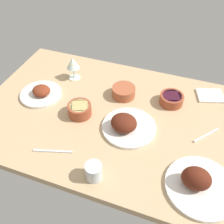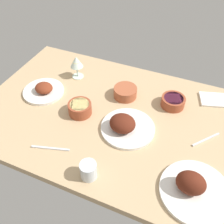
{
  "view_description": "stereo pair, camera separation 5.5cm",
  "coord_description": "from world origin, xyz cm",
  "px_view_note": "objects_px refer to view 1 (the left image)",
  "views": [
    {
      "loc": [
        30.46,
        -85.57,
        96.67
      ],
      "look_at": [
        0.0,
        0.0,
        6.0
      ],
      "focal_mm": 40.05,
      "sensor_mm": 36.0,
      "label": 1
    },
    {
      "loc": [
        35.58,
        -83.57,
        96.67
      ],
      "look_at": [
        0.0,
        0.0,
        6.0
      ],
      "focal_mm": 40.05,
      "sensor_mm": 36.0,
      "label": 2
    }
  ],
  "objects_px": {
    "plate_near_viewer": "(199,183)",
    "water_tumbler": "(94,171)",
    "bowl_potatoes": "(124,91)",
    "wine_glass": "(73,64)",
    "folded_napkin": "(210,96)",
    "spoon_loose": "(206,135)",
    "bowl_onions": "(171,99)",
    "fork_loose": "(53,151)",
    "plate_center_main": "(41,93)",
    "bowl_pasta": "(80,109)",
    "plate_far_side": "(126,125)"
  },
  "relations": [
    {
      "from": "plate_near_viewer",
      "to": "bowl_potatoes",
      "type": "height_order",
      "value": "plate_near_viewer"
    },
    {
      "from": "fork_loose",
      "to": "bowl_pasta",
      "type": "bearing_deg",
      "value": 70.22
    },
    {
      "from": "plate_near_viewer",
      "to": "bowl_pasta",
      "type": "bearing_deg",
      "value": 160.51
    },
    {
      "from": "plate_center_main",
      "to": "bowl_onions",
      "type": "xyz_separation_m",
      "value": [
        0.69,
        0.18,
        0.01
      ]
    },
    {
      "from": "spoon_loose",
      "to": "bowl_potatoes",
      "type": "bearing_deg",
      "value": 112.73
    },
    {
      "from": "bowl_potatoes",
      "to": "spoon_loose",
      "type": "height_order",
      "value": "bowl_potatoes"
    },
    {
      "from": "spoon_loose",
      "to": "plate_far_side",
      "type": "bearing_deg",
      "value": 143.65
    },
    {
      "from": "wine_glass",
      "to": "plate_near_viewer",
      "type": "bearing_deg",
      "value": -32.17
    },
    {
      "from": "plate_center_main",
      "to": "fork_loose",
      "type": "distance_m",
      "value": 0.41
    },
    {
      "from": "bowl_pasta",
      "to": "folded_napkin",
      "type": "height_order",
      "value": "bowl_pasta"
    },
    {
      "from": "water_tumbler",
      "to": "bowl_pasta",
      "type": "bearing_deg",
      "value": 123.67
    },
    {
      "from": "plate_near_viewer",
      "to": "bowl_potatoes",
      "type": "bearing_deg",
      "value": 136.03
    },
    {
      "from": "plate_center_main",
      "to": "spoon_loose",
      "type": "relative_size",
      "value": 1.43
    },
    {
      "from": "wine_glass",
      "to": "fork_loose",
      "type": "distance_m",
      "value": 0.56
    },
    {
      "from": "wine_glass",
      "to": "water_tumbler",
      "type": "distance_m",
      "value": 0.7
    },
    {
      "from": "plate_near_viewer",
      "to": "bowl_onions",
      "type": "bearing_deg",
      "value": 112.22
    },
    {
      "from": "bowl_pasta",
      "to": "fork_loose",
      "type": "height_order",
      "value": "bowl_pasta"
    },
    {
      "from": "fork_loose",
      "to": "wine_glass",
      "type": "bearing_deg",
      "value": 89.22
    },
    {
      "from": "folded_napkin",
      "to": "plate_near_viewer",
      "type": "bearing_deg",
      "value": -90.87
    },
    {
      "from": "bowl_onions",
      "to": "plate_center_main",
      "type": "bearing_deg",
      "value": -165.3
    },
    {
      "from": "plate_center_main",
      "to": "spoon_loose",
      "type": "height_order",
      "value": "plate_center_main"
    },
    {
      "from": "plate_near_viewer",
      "to": "bowl_pasta",
      "type": "relative_size",
      "value": 2.38
    },
    {
      "from": "plate_far_side",
      "to": "water_tumbler",
      "type": "bearing_deg",
      "value": -99.16
    },
    {
      "from": "wine_glass",
      "to": "bowl_pasta",
      "type": "bearing_deg",
      "value": -59.1
    },
    {
      "from": "bowl_onions",
      "to": "bowl_potatoes",
      "type": "height_order",
      "value": "bowl_potatoes"
    },
    {
      "from": "wine_glass",
      "to": "folded_napkin",
      "type": "height_order",
      "value": "wine_glass"
    },
    {
      "from": "wine_glass",
      "to": "folded_napkin",
      "type": "relative_size",
      "value": 1.0
    },
    {
      "from": "bowl_potatoes",
      "to": "water_tumbler",
      "type": "xyz_separation_m",
      "value": [
        0.04,
        -0.53,
        0.01
      ]
    },
    {
      "from": "plate_near_viewer",
      "to": "wine_glass",
      "type": "xyz_separation_m",
      "value": [
        -0.78,
        0.49,
        0.07
      ]
    },
    {
      "from": "plate_far_side",
      "to": "bowl_onions",
      "type": "height_order",
      "value": "plate_far_side"
    },
    {
      "from": "fork_loose",
      "to": "spoon_loose",
      "type": "height_order",
      "value": "same"
    },
    {
      "from": "plate_near_viewer",
      "to": "water_tumbler",
      "type": "relative_size",
      "value": 3.58
    },
    {
      "from": "wine_glass",
      "to": "fork_loose",
      "type": "relative_size",
      "value": 0.78
    },
    {
      "from": "bowl_pasta",
      "to": "fork_loose",
      "type": "xyz_separation_m",
      "value": [
        -0.02,
        -0.26,
        -0.03
      ]
    },
    {
      "from": "plate_near_viewer",
      "to": "water_tumbler",
      "type": "distance_m",
      "value": 0.42
    },
    {
      "from": "bowl_pasta",
      "to": "wine_glass",
      "type": "relative_size",
      "value": 0.86
    },
    {
      "from": "bowl_onions",
      "to": "folded_napkin",
      "type": "relative_size",
      "value": 0.89
    },
    {
      "from": "plate_center_main",
      "to": "folded_napkin",
      "type": "relative_size",
      "value": 1.63
    },
    {
      "from": "bowl_onions",
      "to": "folded_napkin",
      "type": "xyz_separation_m",
      "value": [
        0.2,
        0.13,
        -0.02
      ]
    },
    {
      "from": "wine_glass",
      "to": "folded_napkin",
      "type": "xyz_separation_m",
      "value": [
        0.79,
        0.1,
        -0.09
      ]
    },
    {
      "from": "wine_glass",
      "to": "fork_loose",
      "type": "height_order",
      "value": "wine_glass"
    },
    {
      "from": "wine_glass",
      "to": "water_tumbler",
      "type": "height_order",
      "value": "wine_glass"
    },
    {
      "from": "water_tumbler",
      "to": "spoon_loose",
      "type": "distance_m",
      "value": 0.57
    },
    {
      "from": "bowl_pasta",
      "to": "wine_glass",
      "type": "height_order",
      "value": "wine_glass"
    },
    {
      "from": "bowl_onions",
      "to": "fork_loose",
      "type": "relative_size",
      "value": 0.7
    },
    {
      "from": "bowl_onions",
      "to": "folded_napkin",
      "type": "height_order",
      "value": "bowl_onions"
    },
    {
      "from": "plate_near_viewer",
      "to": "water_tumbler",
      "type": "xyz_separation_m",
      "value": [
        -0.41,
        -0.1,
        0.01
      ]
    },
    {
      "from": "plate_near_viewer",
      "to": "plate_center_main",
      "type": "distance_m",
      "value": 0.93
    },
    {
      "from": "plate_far_side",
      "to": "plate_center_main",
      "type": "distance_m",
      "value": 0.53
    },
    {
      "from": "folded_napkin",
      "to": "bowl_potatoes",
      "type": "bearing_deg",
      "value": -161.33
    }
  ]
}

